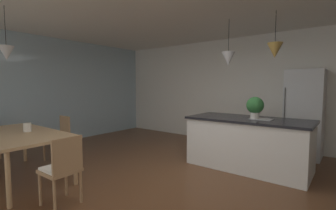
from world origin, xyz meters
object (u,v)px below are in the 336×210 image
object	(u,v)px
chair_far_left	(59,137)
potted_plant_on_island	(255,106)
refrigerator	(304,114)
kitchen_island	(248,142)
vase_on_dining_table	(27,127)
dining_table	(17,137)
chair_kitchen_end	(62,168)

from	to	relation	value
chair_far_left	potted_plant_on_island	xyz separation A→B (m)	(3.23, 1.88, 0.65)
refrigerator	chair_far_left	bearing A→B (deg)	-139.69
kitchen_island	vase_on_dining_table	xyz separation A→B (m)	(-2.64, -2.63, 0.35)
dining_table	potted_plant_on_island	size ratio (longest dim) A/B	5.10
chair_kitchen_end	vase_on_dining_table	size ratio (longest dim) A/B	6.12
dining_table	refrigerator	world-z (taller)	refrigerator
kitchen_island	dining_table	bearing A→B (deg)	-134.04
chair_kitchen_end	kitchen_island	distance (m)	3.06
chair_kitchen_end	kitchen_island	xyz separation A→B (m)	(1.31, 2.76, -0.01)
dining_table	chair_far_left	size ratio (longest dim) A/B	2.27
chair_far_left	potted_plant_on_island	world-z (taller)	potted_plant_on_island
chair_kitchen_end	dining_table	bearing A→B (deg)	-179.94
refrigerator	potted_plant_on_island	xyz separation A→B (m)	(-0.57, -1.34, 0.22)
potted_plant_on_island	vase_on_dining_table	bearing A→B (deg)	-136.32
kitchen_island	chair_far_left	bearing A→B (deg)	-148.91
dining_table	chair_far_left	distance (m)	1.01
dining_table	vase_on_dining_table	bearing A→B (deg)	76.88
chair_far_left	refrigerator	bearing A→B (deg)	40.31
chair_far_left	kitchen_island	bearing A→B (deg)	31.09
potted_plant_on_island	vase_on_dining_table	size ratio (longest dim) A/B	2.73
potted_plant_on_island	vase_on_dining_table	xyz separation A→B (m)	(-2.75, -2.63, -0.31)
dining_table	chair_far_left	xyz separation A→B (m)	(-0.44, 0.89, -0.21)
potted_plant_on_island	dining_table	bearing A→B (deg)	-135.20
kitchen_island	refrigerator	xyz separation A→B (m)	(0.68, 1.34, 0.44)
dining_table	vase_on_dining_table	size ratio (longest dim) A/B	13.91
potted_plant_on_island	refrigerator	bearing A→B (deg)	67.03
dining_table	chair_kitchen_end	xyz separation A→B (m)	(1.36, 0.00, -0.21)
chair_far_left	chair_kitchen_end	bearing A→B (deg)	-26.11
dining_table	potted_plant_on_island	world-z (taller)	potted_plant_on_island
dining_table	kitchen_island	size ratio (longest dim) A/B	0.95
chair_kitchen_end	vase_on_dining_table	distance (m)	1.38
refrigerator	chair_kitchen_end	bearing A→B (deg)	-115.89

